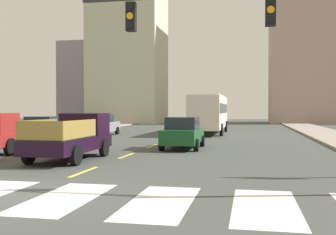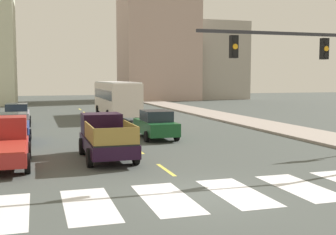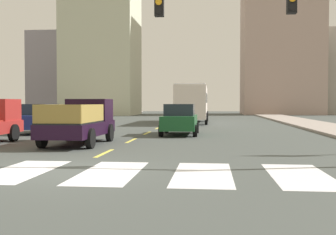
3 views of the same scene
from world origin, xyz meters
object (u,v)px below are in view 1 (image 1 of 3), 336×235
object	(u,v)px
sedan_mid	(46,131)
traffic_signal_gantry	(317,31)
city_bus	(209,111)
sedan_far	(101,125)
sedan_near_left	(183,133)
pickup_stakebed	(74,137)

from	to	relation	value
sedan_mid	traffic_signal_gantry	size ratio (longest dim) A/B	0.44
city_bus	sedan_mid	world-z (taller)	city_bus
traffic_signal_gantry	sedan_far	bearing A→B (deg)	123.85
sedan_mid	traffic_signal_gantry	xyz separation A→B (m)	(13.57, -10.89, 3.38)
sedan_near_left	traffic_signal_gantry	distance (m)	12.21
sedan_far	traffic_signal_gantry	distance (m)	24.77
city_bus	sedan_mid	distance (m)	15.97
sedan_near_left	sedan_far	bearing A→B (deg)	131.83
city_bus	sedan_far	xyz separation A→B (m)	(-8.46, -4.07, -1.09)
city_bus	sedan_mid	bearing A→B (deg)	-121.58
pickup_stakebed	traffic_signal_gantry	distance (m)	11.00
sedan_far	sedan_mid	size ratio (longest dim) A/B	1.00
sedan_far	sedan_mid	bearing A→B (deg)	-91.55
city_bus	traffic_signal_gantry	bearing A→B (deg)	-77.89
pickup_stakebed	city_bus	xyz separation A→B (m)	(4.01, 19.44, 1.02)
sedan_near_left	sedan_far	xyz separation A→B (m)	(-8.36, 9.92, 0.00)
city_bus	pickup_stakebed	bearing A→B (deg)	-101.58
pickup_stakebed	sedan_far	xyz separation A→B (m)	(-4.45, 15.37, -0.08)
pickup_stakebed	city_bus	size ratio (longest dim) A/B	0.48
traffic_signal_gantry	sedan_near_left	bearing A→B (deg)	116.89
pickup_stakebed	sedan_far	world-z (taller)	pickup_stakebed
sedan_near_left	sedan_far	size ratio (longest dim) A/B	1.00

